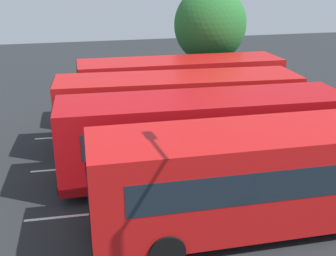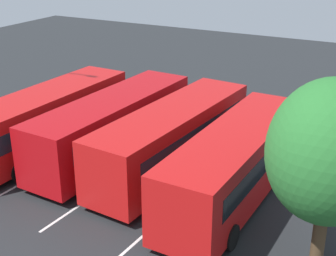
{
  "view_description": "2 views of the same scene",
  "coord_description": "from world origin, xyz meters",
  "px_view_note": "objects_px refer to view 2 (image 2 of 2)",
  "views": [
    {
      "loc": [
        4.85,
        14.48,
        7.03
      ],
      "look_at": [
        1.47,
        1.14,
        1.87
      ],
      "focal_mm": 43.94,
      "sensor_mm": 36.0,
      "label": 1
    },
    {
      "loc": [
        -17.67,
        -10.99,
        10.38
      ],
      "look_at": [
        1.3,
        -0.88,
        1.64
      ],
      "focal_mm": 51.94,
      "sensor_mm": 36.0,
      "label": 2
    }
  ],
  "objects_px": {
    "bus_center_left": "(173,137)",
    "bus_center_right": "(113,125)",
    "bus_far_left": "(236,162)",
    "pedestrian": "(139,87)",
    "bus_far_right": "(47,118)",
    "depot_tree": "(331,152)"
  },
  "relations": [
    {
      "from": "bus_center_left",
      "to": "bus_center_right",
      "type": "bearing_deg",
      "value": 95.31
    },
    {
      "from": "bus_far_left",
      "to": "pedestrian",
      "type": "height_order",
      "value": "bus_far_left"
    },
    {
      "from": "bus_center_right",
      "to": "bus_far_right",
      "type": "xyz_separation_m",
      "value": [
        -0.8,
        3.43,
        0.0
      ]
    },
    {
      "from": "bus_center_left",
      "to": "bus_center_right",
      "type": "xyz_separation_m",
      "value": [
        -0.04,
        3.24,
        0.0
      ]
    },
    {
      "from": "bus_center_left",
      "to": "bus_center_right",
      "type": "relative_size",
      "value": 1.0
    },
    {
      "from": "bus_far_left",
      "to": "pedestrian",
      "type": "distance_m",
      "value": 13.4
    },
    {
      "from": "bus_far_left",
      "to": "pedestrian",
      "type": "relative_size",
      "value": 6.37
    },
    {
      "from": "bus_far_left",
      "to": "pedestrian",
      "type": "xyz_separation_m",
      "value": [
        8.9,
        9.99,
        -0.74
      ]
    },
    {
      "from": "bus_far_left",
      "to": "depot_tree",
      "type": "distance_m",
      "value": 5.57
    },
    {
      "from": "bus_far_left",
      "to": "bus_center_left",
      "type": "xyz_separation_m",
      "value": [
        1.07,
        3.44,
        0.0
      ]
    },
    {
      "from": "pedestrian",
      "to": "bus_center_left",
      "type": "bearing_deg",
      "value": 84.5
    },
    {
      "from": "bus_far_right",
      "to": "pedestrian",
      "type": "distance_m",
      "value": 8.7
    },
    {
      "from": "bus_center_right",
      "to": "pedestrian",
      "type": "distance_m",
      "value": 8.56
    },
    {
      "from": "bus_center_left",
      "to": "pedestrian",
      "type": "xyz_separation_m",
      "value": [
        7.83,
        6.55,
        -0.74
      ]
    },
    {
      "from": "bus_center_right",
      "to": "bus_far_right",
      "type": "distance_m",
      "value": 3.53
    },
    {
      "from": "bus_far_left",
      "to": "depot_tree",
      "type": "bearing_deg",
      "value": -125.04
    },
    {
      "from": "bus_center_right",
      "to": "bus_far_right",
      "type": "height_order",
      "value": "same"
    },
    {
      "from": "bus_center_left",
      "to": "depot_tree",
      "type": "height_order",
      "value": "depot_tree"
    },
    {
      "from": "bus_far_left",
      "to": "bus_center_right",
      "type": "bearing_deg",
      "value": 82.77
    },
    {
      "from": "bus_center_left",
      "to": "bus_far_right",
      "type": "distance_m",
      "value": 6.73
    },
    {
      "from": "bus_far_right",
      "to": "pedestrian",
      "type": "xyz_separation_m",
      "value": [
        8.66,
        -0.13,
        -0.74
      ]
    },
    {
      "from": "bus_center_left",
      "to": "bus_center_right",
      "type": "height_order",
      "value": "same"
    }
  ]
}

